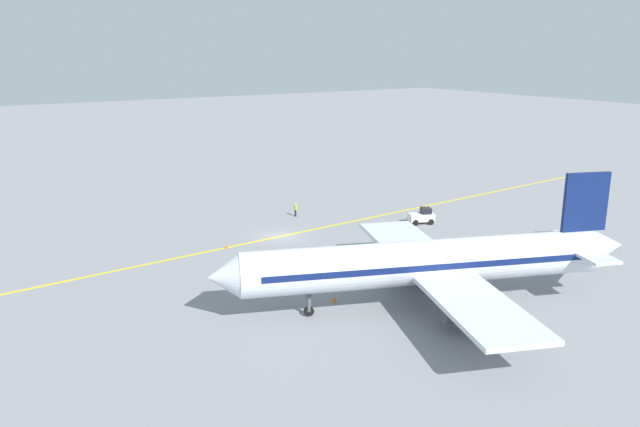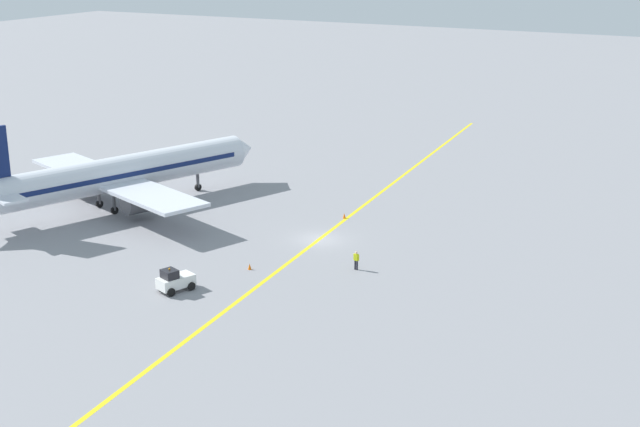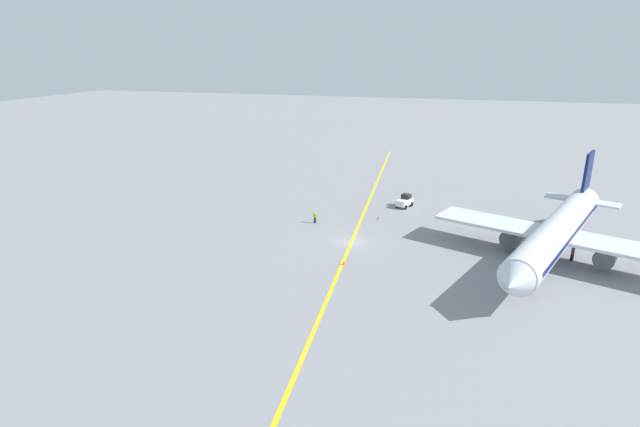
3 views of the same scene
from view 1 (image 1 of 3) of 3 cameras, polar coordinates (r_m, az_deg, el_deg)
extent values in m
plane|color=gray|center=(70.50, -3.53, -2.08)|extent=(400.00, 400.00, 0.00)
cube|color=yellow|center=(70.50, -3.53, -2.08)|extent=(9.24, 119.70, 0.01)
cylinder|color=silver|center=(51.17, 9.60, -4.41)|extent=(13.94, 29.34, 3.60)
cone|color=silver|center=(47.87, -8.87, -5.74)|extent=(4.05, 3.45, 3.42)
cone|color=silver|center=(58.99, 24.73, -2.69)|extent=(3.92, 3.89, 3.06)
cube|color=#0F1E51|center=(51.12, 9.61, -4.25)|extent=(12.92, 26.55, 0.50)
cube|color=silver|center=(51.77, 10.60, -5.07)|extent=(28.04, 14.74, 0.36)
cylinder|color=#4C4C51|center=(47.98, 12.81, -8.43)|extent=(3.19, 3.77, 2.20)
cylinder|color=#4C4C51|center=(56.55, 8.62, -4.60)|extent=(3.19, 3.77, 2.20)
cube|color=#0F1E51|center=(56.55, 23.12, 0.98)|extent=(1.75, 3.87, 5.00)
cube|color=silver|center=(57.25, 22.32, -2.83)|extent=(9.27, 5.42, 0.24)
cylinder|color=#4C4C51|center=(49.47, -1.03, -7.86)|extent=(0.36, 0.36, 2.00)
cylinder|color=black|center=(49.86, -1.03, -8.92)|extent=(0.54, 0.85, 0.80)
cylinder|color=#4C4C51|center=(51.38, 12.23, -7.32)|extent=(0.36, 0.36, 2.00)
cylinder|color=black|center=(51.76, 12.17, -8.35)|extent=(0.54, 0.85, 0.80)
cylinder|color=#4C4C51|center=(54.10, 10.86, -6.10)|extent=(0.36, 0.36, 2.00)
cylinder|color=black|center=(54.46, 10.81, -7.08)|extent=(0.54, 0.85, 0.80)
cube|color=white|center=(76.20, 9.24, -0.33)|extent=(2.48, 3.34, 0.90)
cube|color=black|center=(76.19, 9.65, 0.27)|extent=(1.59, 1.49, 0.70)
sphere|color=orange|center=(76.08, 9.67, 0.59)|extent=(0.16, 0.16, 0.16)
cylinder|color=black|center=(77.33, 9.71, -0.47)|extent=(0.49, 0.74, 0.70)
cylinder|color=black|center=(75.99, 10.11, -0.76)|extent=(0.49, 0.74, 0.70)
cylinder|color=black|center=(76.67, 8.35, -0.55)|extent=(0.49, 0.74, 0.70)
cylinder|color=black|center=(75.31, 8.73, -0.84)|extent=(0.49, 0.74, 0.70)
cylinder|color=#23232D|center=(78.68, -2.29, 0.06)|extent=(0.16, 0.16, 0.85)
cylinder|color=#23232D|center=(78.50, -2.23, 0.02)|extent=(0.16, 0.16, 0.85)
cube|color=#CCD819|center=(78.41, -2.26, 0.55)|extent=(0.38, 0.26, 0.60)
cylinder|color=#CCD819|center=(78.62, -2.33, 0.59)|extent=(0.10, 0.10, 0.55)
cylinder|color=#CCD819|center=(78.19, -2.19, 0.51)|extent=(0.10, 0.10, 0.55)
sphere|color=beige|center=(78.31, -2.27, 0.85)|extent=(0.22, 0.22, 0.22)
cone|color=orange|center=(74.23, 3.81, -0.99)|extent=(0.32, 0.32, 0.55)
cone|color=orange|center=(52.43, 1.31, -7.84)|extent=(0.32, 0.32, 0.55)
cone|color=orange|center=(66.75, -8.54, -2.95)|extent=(0.32, 0.32, 0.55)
camera|label=2|loc=(141.99, 15.36, 17.31)|focal=50.00mm
camera|label=3|loc=(52.63, -62.42, 10.02)|focal=28.00mm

